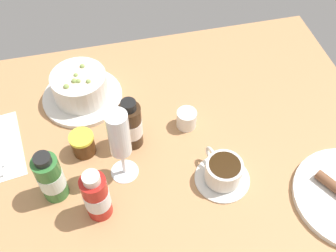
{
  "coord_description": "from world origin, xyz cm",
  "views": [
    {
      "loc": [
        9.64,
        51.29,
        77.67
      ],
      "look_at": [
        -3.23,
        -4.27,
        4.79
      ],
      "focal_mm": 42.39,
      "sensor_mm": 36.0,
      "label": 1
    }
  ],
  "objects": [
    {
      "name": "wine_glass",
      "position": [
        8.53,
        2.79,
        13.18
      ],
      "size": [
        6.32,
        6.32,
        20.21
      ],
      "color": "white",
      "rests_on": "ground_plane"
    },
    {
      "name": "ground_plane",
      "position": [
        0.0,
        0.0,
        -1.5
      ],
      "size": [
        110.0,
        84.0,
        3.0
      ],
      "primitive_type": "cube",
      "color": "#B27F51"
    },
    {
      "name": "creamer_jug",
      "position": [
        -8.51,
        -7.2,
        2.43
      ],
      "size": [
        5.76,
        4.99,
        5.32
      ],
      "color": "silver",
      "rests_on": "ground_plane"
    },
    {
      "name": "sauce_bottle_red",
      "position": [
        15.09,
        11.17,
        6.42
      ],
      "size": [
        5.38,
        5.38,
        14.25
      ],
      "color": "#B21E19",
      "rests_on": "ground_plane"
    },
    {
      "name": "porridge_bowl",
      "position": [
        15.64,
        -21.97,
        4.07
      ],
      "size": [
        20.67,
        20.67,
        9.08
      ],
      "color": "silver",
      "rests_on": "ground_plane"
    },
    {
      "name": "sauce_bottle_brown",
      "position": [
        5.31,
        -5.18,
        6.4
      ],
      "size": [
        5.33,
        5.33,
        14.3
      ],
      "color": "#382314",
      "rests_on": "ground_plane"
    },
    {
      "name": "coffee_cup",
      "position": [
        -12.46,
        9.57,
        2.88
      ],
      "size": [
        12.43,
        12.91,
        6.03
      ],
      "color": "silver",
      "rests_on": "ground_plane"
    },
    {
      "name": "sauce_bottle_green",
      "position": [
        23.9,
        4.65,
        6.36
      ],
      "size": [
        5.51,
        5.51,
        13.96
      ],
      "color": "#337233",
      "rests_on": "ground_plane"
    },
    {
      "name": "jam_jar",
      "position": [
        16.84,
        -5.04,
        2.92
      ],
      "size": [
        5.7,
        5.7,
        5.78
      ],
      "color": "#4A280F",
      "rests_on": "ground_plane"
    }
  ]
}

